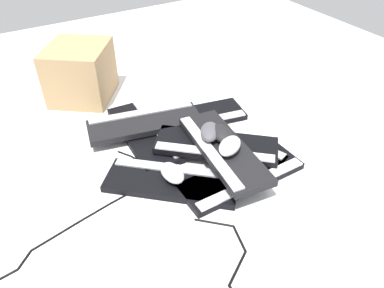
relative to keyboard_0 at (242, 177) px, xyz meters
The scene contains 16 objects.
ground_plane 0.24m from the keyboard_0, 148.37° to the right, with size 3.20×3.20×0.00m, color white.
keyboard_0 is the anchor object (origin of this frame).
keyboard_1 0.18m from the keyboard_0, 161.76° to the left, with size 0.46×0.30×0.03m.
keyboard_2 0.39m from the keyboard_0, behind, with size 0.23×0.46×0.03m.
keyboard_3 0.43m from the keyboard_0, 155.07° to the right, with size 0.45×0.17×0.03m.
keyboard_4 0.24m from the keyboard_0, 114.25° to the right, with size 0.40×0.43×0.03m.
keyboard_5 0.16m from the keyboard_0, behind, with size 0.40×0.43×0.03m.
keyboard_6 0.11m from the keyboard_0, behind, with size 0.45×0.20×0.03m.
keyboard_7 0.45m from the keyboard_0, 158.68° to the right, with size 0.24×0.46×0.03m.
mouse_0 0.24m from the keyboard_0, 115.45° to the right, with size 0.11×0.07×0.04m, color silver.
mouse_1 0.12m from the keyboard_0, 168.24° to the right, with size 0.11×0.07×0.04m, color silver.
mouse_2 0.17m from the keyboard_0, behind, with size 0.11×0.07×0.04m, color black.
mouse_3 0.19m from the keyboard_0, behind, with size 0.11×0.07×0.04m, color #4C4C51.
cable_0 0.36m from the keyboard_0, 39.19° to the right, with size 0.44×0.17×0.01m.
cable_1 0.56m from the keyboard_0, 101.50° to the right, with size 0.35×0.74×0.01m.
cardboard_box 0.87m from the keyboard_0, 160.62° to the right, with size 0.27×0.25×0.24m, color tan.
Camera 1 is at (0.92, -0.50, 0.88)m, focal length 35.00 mm.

